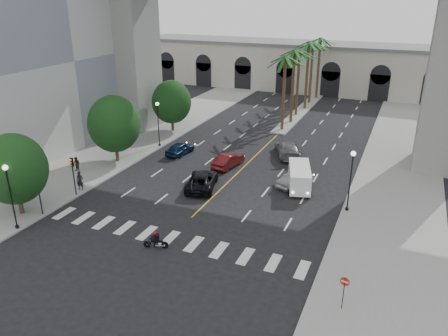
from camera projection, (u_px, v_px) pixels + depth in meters
ground at (180, 229)px, 33.62m from camera, size 140.00×140.00×0.00m
sidewalk_left at (129, 145)px, 51.85m from camera, size 8.00×100.00×0.15m
sidewalk_right at (397, 186)px, 40.88m from camera, size 8.00×100.00×0.15m
median at (300, 112)px, 65.94m from camera, size 2.00×24.00×0.20m
building_left at (19, 54)px, 49.84m from camera, size 16.50×32.50×20.60m
pier_building at (325, 67)px, 78.85m from camera, size 71.00×10.50×8.50m
palm_a at (285, 60)px, 54.04m from camera, size 3.20×3.20×10.30m
palm_b at (295, 54)px, 57.31m from camera, size 3.20×3.20×10.60m
palm_c at (300, 54)px, 61.00m from camera, size 3.20×3.20×10.10m
palm_d at (309, 45)px, 64.00m from camera, size 3.20×3.20×10.90m
palm_e at (313, 46)px, 67.67m from camera, size 3.20×3.20×10.40m
palm_f at (320, 41)px, 70.86m from camera, size 3.20×3.20×10.70m
street_tree_near at (14, 169)px, 34.31m from camera, size 5.20×5.20×6.89m
street_tree_mid at (114, 124)px, 45.31m from camera, size 5.44×5.44×7.21m
street_tree_far at (172, 102)px, 55.64m from camera, size 5.04×5.04×6.68m
lamp_post_left_near at (10, 192)px, 32.32m from camera, size 0.40×0.40×5.35m
lamp_post_left_far at (158, 120)px, 50.21m from camera, size 0.40×0.40×5.35m
lamp_post_right at (351, 176)px, 35.06m from camera, size 0.40×0.40×5.35m
traffic_signal_near at (38, 188)px, 34.68m from camera, size 0.25×0.18×3.65m
traffic_signal_far at (73, 170)px, 38.09m from camera, size 0.25×0.18×3.65m
motorcycle_rider at (156, 241)px, 30.94m from camera, size 1.74×0.69×1.30m
car_a at (295, 179)px, 40.86m from camera, size 3.23×4.61×1.46m
car_b at (228, 161)px, 45.21m from camera, size 2.18×4.54×1.44m
car_c at (202, 180)px, 40.41m from camera, size 3.77×5.77×1.48m
car_d at (287, 149)px, 48.27m from camera, size 4.41×6.08×1.64m
car_e at (180, 148)px, 48.78m from camera, size 2.04×4.19×1.38m
cargo_van at (299, 177)px, 40.12m from camera, size 3.20×5.30×2.12m
pedestrian_a at (80, 181)px, 39.63m from camera, size 0.73×0.59×1.75m
pedestrian_b at (77, 164)px, 43.69m from camera, size 0.82×0.68×1.53m
do_not_enter_sign at (344, 287)px, 24.42m from camera, size 0.56×0.12×2.28m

